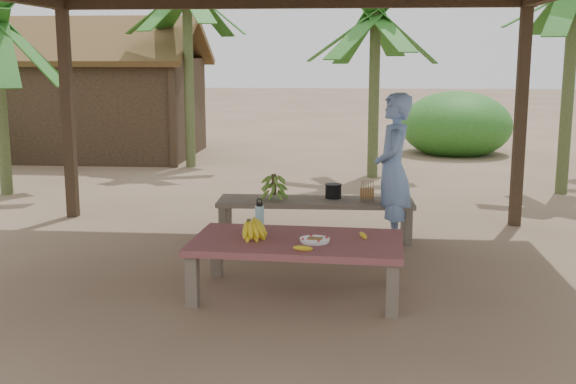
# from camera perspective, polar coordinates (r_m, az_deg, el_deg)

# --- Properties ---
(ground) EXTENTS (80.00, 80.00, 0.00)m
(ground) POSITION_cam_1_polar(r_m,az_deg,el_deg) (6.92, -1.67, -6.54)
(ground) COLOR brown
(ground) RESTS_ON ground
(work_table) EXTENTS (1.85, 1.10, 0.50)m
(work_table) POSITION_cam_1_polar(r_m,az_deg,el_deg) (6.23, 0.74, -4.33)
(work_table) COLOR brown
(work_table) RESTS_ON ground
(bench) EXTENTS (2.22, 0.66, 0.45)m
(bench) POSITION_cam_1_polar(r_m,az_deg,el_deg) (8.17, 2.18, -1.00)
(bench) COLOR brown
(bench) RESTS_ON ground
(ripe_banana_bunch) EXTENTS (0.38, 0.35, 0.18)m
(ripe_banana_bunch) POSITION_cam_1_polar(r_m,az_deg,el_deg) (6.24, -3.11, -2.84)
(ripe_banana_bunch) COLOR yellow
(ripe_banana_bunch) RESTS_ON work_table
(plate) EXTENTS (0.25, 0.25, 0.04)m
(plate) POSITION_cam_1_polar(r_m,az_deg,el_deg) (6.12, 2.13, -3.83)
(plate) COLOR white
(plate) RESTS_ON work_table
(loose_banana_front) EXTENTS (0.18, 0.09, 0.04)m
(loose_banana_front) POSITION_cam_1_polar(r_m,az_deg,el_deg) (5.85, 1.19, -4.47)
(loose_banana_front) COLOR yellow
(loose_banana_front) RESTS_ON work_table
(loose_banana_side) EXTENTS (0.09, 0.14, 0.04)m
(loose_banana_side) POSITION_cam_1_polar(r_m,az_deg,el_deg) (6.29, 5.97, -3.43)
(loose_banana_side) COLOR yellow
(loose_banana_side) RESTS_ON work_table
(water_flask) EXTENTS (0.08, 0.08, 0.30)m
(water_flask) POSITION_cam_1_polar(r_m,az_deg,el_deg) (6.49, -2.26, -2.01)
(water_flask) COLOR #3AA5B5
(water_flask) RESTS_ON work_table
(green_banana_stalk) EXTENTS (0.27, 0.27, 0.30)m
(green_banana_stalk) POSITION_cam_1_polar(r_m,az_deg,el_deg) (8.16, -1.11, 0.47)
(green_banana_stalk) COLOR #598C2D
(green_banana_stalk) RESTS_ON bench
(cooking_pot) EXTENTS (0.18, 0.18, 0.16)m
(cooking_pot) POSITION_cam_1_polar(r_m,az_deg,el_deg) (8.25, 3.60, 0.05)
(cooking_pot) COLOR black
(cooking_pot) RESTS_ON bench
(skewer_rack) EXTENTS (0.18, 0.09, 0.24)m
(skewer_rack) POSITION_cam_1_polar(r_m,az_deg,el_deg) (8.10, 6.27, 0.10)
(skewer_rack) COLOR #A57F47
(skewer_rack) RESTS_ON bench
(woman) EXTENTS (0.41, 0.62, 1.67)m
(woman) POSITION_cam_1_polar(r_m,az_deg,el_deg) (7.88, 8.30, 1.71)
(woman) COLOR #7599DE
(woman) RESTS_ON ground
(hut) EXTENTS (4.40, 3.43, 2.85)m
(hut) POSITION_cam_1_polar(r_m,az_deg,el_deg) (15.52, -14.98, 6.86)
(hut) COLOR black
(hut) RESTS_ON ground
(banana_plant_ne) EXTENTS (1.80, 1.80, 3.26)m
(banana_plant_ne) POSITION_cam_1_polar(r_m,az_deg,el_deg) (11.52, 21.68, 13.55)
(banana_plant_ne) COLOR #596638
(banana_plant_ne) RESTS_ON ground
(banana_plant_n) EXTENTS (1.80, 1.80, 2.96)m
(banana_plant_n) POSITION_cam_1_polar(r_m,az_deg,el_deg) (12.31, 6.92, 12.60)
(banana_plant_n) COLOR #596638
(banana_plant_n) RESTS_ON ground
(banana_plant_nw) EXTENTS (1.80, 1.80, 3.46)m
(banana_plant_nw) POSITION_cam_1_polar(r_m,az_deg,el_deg) (13.56, -7.99, 14.47)
(banana_plant_nw) COLOR #596638
(banana_plant_nw) RESTS_ON ground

